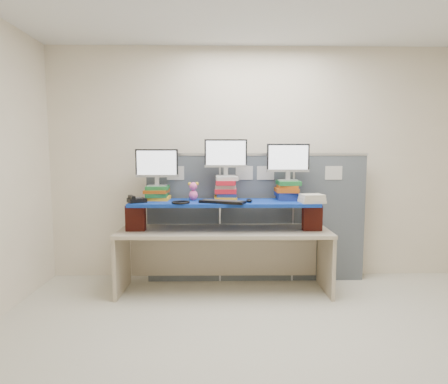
{
  "coord_description": "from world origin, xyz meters",
  "views": [
    {
      "loc": [
        -0.47,
        -2.6,
        1.54
      ],
      "look_at": [
        -0.39,
        1.43,
        1.11
      ],
      "focal_mm": 30.0,
      "sensor_mm": 36.0,
      "label": 1
    }
  ],
  "objects_px": {
    "desk": "(224,242)",
    "monitor_center": "(226,155)",
    "monitor_right": "(288,160)",
    "monitor_left": "(157,165)",
    "desk_phone": "(136,200)",
    "keyboard": "(222,202)",
    "blue_board": "(224,203)"
  },
  "relations": [
    {
      "from": "desk",
      "to": "monitor_center",
      "type": "bearing_deg",
      "value": 80.08
    },
    {
      "from": "monitor_right",
      "to": "monitor_left",
      "type": "bearing_deg",
      "value": -180.0
    },
    {
      "from": "monitor_left",
      "to": "desk_phone",
      "type": "bearing_deg",
      "value": -131.18
    },
    {
      "from": "desk",
      "to": "monitor_left",
      "type": "relative_size",
      "value": 4.9
    },
    {
      "from": "monitor_center",
      "to": "keyboard",
      "type": "distance_m",
      "value": 0.56
    },
    {
      "from": "desk_phone",
      "to": "blue_board",
      "type": "bearing_deg",
      "value": -21.94
    },
    {
      "from": "blue_board",
      "to": "monitor_center",
      "type": "bearing_deg",
      "value": 80.08
    },
    {
      "from": "desk",
      "to": "monitor_right",
      "type": "relative_size",
      "value": 4.9
    },
    {
      "from": "monitor_right",
      "to": "keyboard",
      "type": "distance_m",
      "value": 0.89
    },
    {
      "from": "desk",
      "to": "monitor_right",
      "type": "bearing_deg",
      "value": 9.46
    },
    {
      "from": "monitor_left",
      "to": "keyboard",
      "type": "distance_m",
      "value": 0.86
    },
    {
      "from": "monitor_right",
      "to": "desk_phone",
      "type": "distance_m",
      "value": 1.71
    },
    {
      "from": "monitor_right",
      "to": "blue_board",
      "type": "bearing_deg",
      "value": -170.54
    },
    {
      "from": "desk",
      "to": "monitor_center",
      "type": "relative_size",
      "value": 4.9
    },
    {
      "from": "monitor_left",
      "to": "monitor_center",
      "type": "xyz_separation_m",
      "value": [
        0.76,
        -0.01,
        0.11
      ]
    },
    {
      "from": "monitor_left",
      "to": "desk",
      "type": "bearing_deg",
      "value": -9.06
    },
    {
      "from": "monitor_center",
      "to": "desk_phone",
      "type": "relative_size",
      "value": 2.03
    },
    {
      "from": "blue_board",
      "to": "monitor_right",
      "type": "relative_size",
      "value": 4.28
    },
    {
      "from": "blue_board",
      "to": "monitor_center",
      "type": "distance_m",
      "value": 0.53
    },
    {
      "from": "desk_phone",
      "to": "desk",
      "type": "bearing_deg",
      "value": -21.94
    },
    {
      "from": "keyboard",
      "to": "desk_phone",
      "type": "relative_size",
      "value": 2.17
    },
    {
      "from": "monitor_right",
      "to": "desk_phone",
      "type": "height_order",
      "value": "monitor_right"
    },
    {
      "from": "monitor_left",
      "to": "keyboard",
      "type": "height_order",
      "value": "monitor_left"
    },
    {
      "from": "keyboard",
      "to": "desk",
      "type": "bearing_deg",
      "value": 104.48
    },
    {
      "from": "monitor_left",
      "to": "desk_phone",
      "type": "height_order",
      "value": "monitor_left"
    },
    {
      "from": "monitor_center",
      "to": "monitor_right",
      "type": "relative_size",
      "value": 1.0
    },
    {
      "from": "desk_phone",
      "to": "keyboard",
      "type": "bearing_deg",
      "value": -31.62
    },
    {
      "from": "blue_board",
      "to": "monitor_right",
      "type": "bearing_deg",
      "value": 9.46
    },
    {
      "from": "desk_phone",
      "to": "monitor_left",
      "type": "bearing_deg",
      "value": 20.87
    },
    {
      "from": "desk_phone",
      "to": "monitor_center",
      "type": "bearing_deg",
      "value": -15.15
    },
    {
      "from": "monitor_left",
      "to": "keyboard",
      "type": "bearing_deg",
      "value": -20.79
    },
    {
      "from": "desk",
      "to": "blue_board",
      "type": "bearing_deg",
      "value": -179.26
    }
  ]
}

